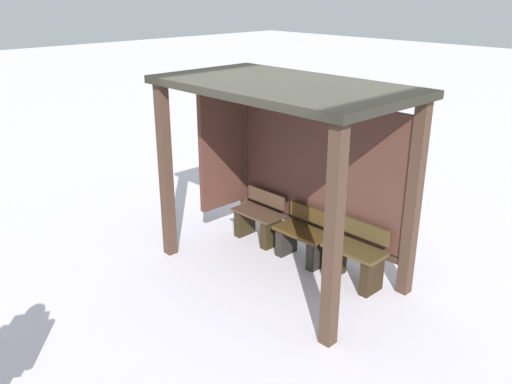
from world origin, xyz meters
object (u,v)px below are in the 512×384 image
Objects in this scene: bus_shelter at (288,136)px; bench_center_inside at (303,239)px; bench_left_inside at (259,221)px; bench_right_inside at (354,259)px.

bus_shelter is 1.47m from bench_center_inside.
bench_left_inside is at bearing 165.03° from bus_shelter.
bench_right_inside is (0.86, -0.00, 0.02)m from bench_center_inside.
bus_shelter is 4.09× the size of bench_left_inside.
bench_center_inside is 0.98× the size of bench_right_inside.
bench_center_inside is at bearing 179.92° from bench_right_inside.
bench_left_inside is 1.00× the size of bench_center_inside.
bench_center_inside is 0.86m from bench_right_inside.
bus_shelter reaches higher than bench_right_inside.
bench_center_inside is (0.86, -0.00, 0.01)m from bench_left_inside.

